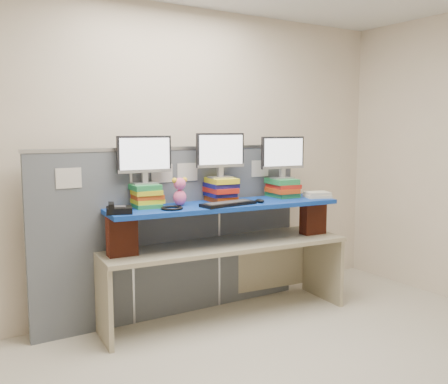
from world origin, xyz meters
TOP-DOWN VIEW (x-y plane):
  - room at (0.00, 0.00)m, footprint 5.00×4.00m
  - cubicle_partition at (-0.00, 1.78)m, footprint 2.60×0.06m
  - desk at (0.33, 1.49)m, footprint 2.28×0.85m
  - brick_pier_left at (-0.61, 1.53)m, footprint 0.24×0.15m
  - brick_pier_right at (1.25, 1.36)m, footprint 0.24×0.15m
  - blue_board at (0.33, 1.49)m, footprint 2.13×0.71m
  - book_stack_left at (-0.34, 1.68)m, footprint 0.26×0.34m
  - book_stack_center at (0.36, 1.61)m, footprint 0.27×0.32m
  - book_stack_right at (1.02, 1.55)m, footprint 0.28×0.33m
  - monitor_left at (-0.34, 1.67)m, footprint 0.46×0.15m
  - monitor_center at (0.36, 1.61)m, footprint 0.46×0.15m
  - monitor_right at (1.02, 1.55)m, footprint 0.46×0.15m
  - keyboard at (0.29, 1.37)m, footprint 0.52×0.23m
  - mouse at (0.61, 1.35)m, footprint 0.08×0.12m
  - desk_phone at (-0.65, 1.48)m, footprint 0.24×0.23m
  - headset at (-0.21, 1.43)m, footprint 0.24×0.24m
  - plush_toy at (-0.06, 1.59)m, footprint 0.14×0.11m
  - binder_stack at (1.28, 1.34)m, footprint 0.27×0.24m

SIDE VIEW (x-z plane):
  - desk at x=0.33m, z-range 0.20..0.88m
  - cubicle_partition at x=0.00m, z-range 0.00..1.53m
  - brick_pier_left at x=-0.61m, z-range 0.68..0.99m
  - brick_pier_right at x=1.25m, z-range 0.68..0.99m
  - blue_board at x=0.33m, z-range 0.99..1.03m
  - headset at x=-0.21m, z-range 1.03..1.05m
  - keyboard at x=0.29m, z-range 1.03..1.06m
  - mouse at x=0.61m, z-range 1.03..1.07m
  - binder_stack at x=1.28m, z-range 1.03..1.09m
  - desk_phone at x=-0.65m, z-range 1.02..1.11m
  - book_stack_right at x=1.02m, z-range 1.03..1.21m
  - book_stack_left at x=-0.34m, z-range 1.03..1.22m
  - book_stack_center at x=0.36m, z-range 1.03..1.25m
  - plush_toy at x=-0.06m, z-range 1.04..1.28m
  - room at x=0.00m, z-range 0.00..2.80m
  - monitor_right at x=1.02m, z-range 1.24..1.64m
  - monitor_left at x=-0.34m, z-range 1.25..1.65m
  - monitor_center at x=0.36m, z-range 1.27..1.67m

